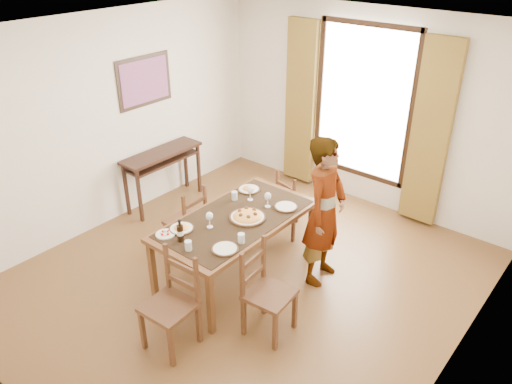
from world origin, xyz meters
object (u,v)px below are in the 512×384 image
Objects in this scene: dining_table at (236,223)px; man at (325,212)px; pasta_platter at (247,214)px; console_table at (162,159)px.

man is at bearing 37.57° from dining_table.
pasta_platter is at bearing 121.81° from man.
console_table is at bearing 162.27° from dining_table.
man is (0.75, 0.58, 0.16)m from dining_table.
man reaches higher than pasta_platter.
console_table is 2.09m from pasta_platter.
man is 0.83m from pasta_platter.
pasta_platter is (0.10, 0.07, 0.11)m from dining_table.
man reaches higher than console_table.
dining_table is 0.96m from man.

